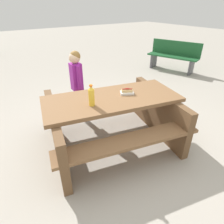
# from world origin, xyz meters

# --- Properties ---
(ground_plane) EXTENTS (30.00, 30.00, 0.00)m
(ground_plane) POSITION_xyz_m (0.00, 0.00, 0.00)
(ground_plane) COLOR #ADA599
(ground_plane) RESTS_ON ground
(picnic_table) EXTENTS (2.07, 1.78, 0.75)m
(picnic_table) POSITION_xyz_m (0.00, 0.00, 0.44)
(picnic_table) COLOR brown
(picnic_table) RESTS_ON ground
(soda_bottle) EXTENTS (0.07, 0.07, 0.27)m
(soda_bottle) POSITION_xyz_m (-0.33, -0.05, 0.88)
(soda_bottle) COLOR yellow
(soda_bottle) RESTS_ON picnic_table
(hotdog_tray) EXTENTS (0.21, 0.19, 0.08)m
(hotdog_tray) POSITION_xyz_m (0.23, -0.02, 0.78)
(hotdog_tray) COLOR white
(hotdog_tray) RESTS_ON picnic_table
(child_in_coat) EXTENTS (0.19, 0.29, 1.19)m
(child_in_coat) POSITION_xyz_m (-0.06, 0.97, 0.76)
(child_in_coat) COLOR #3F334C
(child_in_coat) RESTS_ON ground
(park_bench_near) EXTENTS (0.86, 1.55, 0.85)m
(park_bench_near) POSITION_xyz_m (3.57, 1.90, 0.45)
(park_bench_near) COLOR #1E592D
(park_bench_near) RESTS_ON ground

